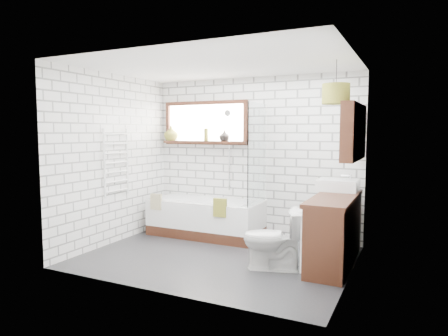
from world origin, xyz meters
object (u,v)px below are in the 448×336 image
at_px(vanity, 335,230).
at_px(toilet, 274,239).
at_px(basin, 338,185).
at_px(pendant, 336,94).
at_px(bathtub, 206,218).

bearing_deg(vanity, toilet, -141.22).
bearing_deg(basin, toilet, -119.44).
relative_size(basin, toilet, 0.70).
height_order(basin, pendant, pendant).
xyz_separation_m(basin, pendant, (0.05, -0.61, 1.16)).
height_order(toilet, pendant, pendant).
bearing_deg(pendant, basin, 94.90).
distance_m(bathtub, pendant, 2.85).
height_order(vanity, toilet, vanity).
height_order(vanity, pendant, pendant).
bearing_deg(bathtub, pendant, -16.85).
height_order(basin, toilet, basin).
height_order(bathtub, toilet, toilet).
relative_size(bathtub, pendant, 5.48).
bearing_deg(vanity, bathtub, 166.01).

